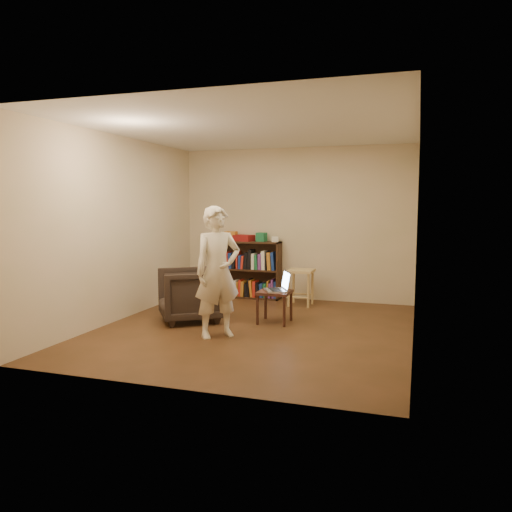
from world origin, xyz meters
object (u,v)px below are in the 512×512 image
(stool, at_px, (301,277))
(person, at_px, (218,272))
(side_table, at_px, (275,296))
(laptop, at_px, (279,286))
(armchair, at_px, (189,295))
(bookshelf, at_px, (247,273))

(stool, relative_size, person, 0.36)
(stool, height_order, side_table, stool)
(side_table, relative_size, laptop, 0.95)
(laptop, xyz_separation_m, person, (-0.53, -0.95, 0.30))
(stool, distance_m, laptop, 1.25)
(stool, bearing_deg, armchair, -129.12)
(armchair, bearing_deg, laptop, 67.94)
(stool, height_order, laptop, laptop)
(laptop, distance_m, person, 1.13)
(side_table, distance_m, laptop, 0.15)
(stool, xyz_separation_m, laptop, (-0.02, -1.25, 0.03))
(armchair, distance_m, person, 1.06)
(bookshelf, relative_size, person, 0.74)
(laptop, height_order, person, person)
(stool, relative_size, side_table, 1.32)
(stool, bearing_deg, bookshelf, 159.90)
(side_table, distance_m, person, 1.13)
(bookshelf, relative_size, armchair, 1.46)
(side_table, bearing_deg, person, -116.64)
(laptop, bearing_deg, side_table, -97.09)
(bookshelf, xyz_separation_m, laptop, (1.04, -1.64, 0.07))
(bookshelf, xyz_separation_m, stool, (1.05, -0.39, 0.04))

